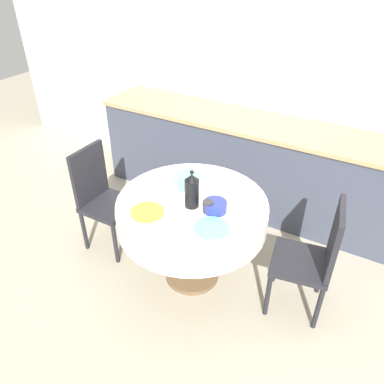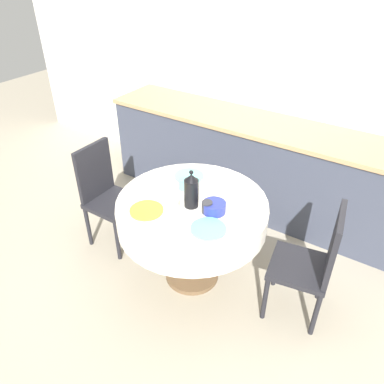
{
  "view_description": "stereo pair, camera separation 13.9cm",
  "coord_description": "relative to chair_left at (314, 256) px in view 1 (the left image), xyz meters",
  "views": [
    {
      "loc": [
        1.1,
        -1.93,
        2.34
      ],
      "look_at": [
        0.0,
        0.0,
        0.85
      ],
      "focal_mm": 35.0,
      "sensor_mm": 36.0,
      "label": 1
    },
    {
      "loc": [
        1.22,
        -1.86,
        2.34
      ],
      "look_at": [
        0.0,
        0.0,
        0.85
      ],
      "focal_mm": 35.0,
      "sensor_mm": 36.0,
      "label": 2
    }
  ],
  "objects": [
    {
      "name": "cup_far_left",
      "position": [
        -1.03,
        -0.06,
        0.3
      ],
      "size": [
        0.08,
        0.08,
        0.09
      ],
      "primitive_type": "cylinder",
      "color": "#5BA39E",
      "rests_on": "dining_table"
    },
    {
      "name": "cup_near_right",
      "position": [
        -0.73,
        -0.21,
        0.3
      ],
      "size": [
        0.08,
        0.08,
        0.09
      ],
      "primitive_type": "cylinder",
      "color": "#28282D",
      "rests_on": "dining_table"
    },
    {
      "name": "kitchen_counter",
      "position": [
        -0.89,
        1.08,
        -0.05
      ],
      "size": [
        3.24,
        0.64,
        0.93
      ],
      "color": "#383D4C",
      "rests_on": "ground_plane"
    },
    {
      "name": "cup_far_right",
      "position": [
        -0.82,
        -0.0,
        0.3
      ],
      "size": [
        0.08,
        0.08,
        0.09
      ],
      "primitive_type": "cylinder",
      "color": "white",
      "rests_on": "dining_table"
    },
    {
      "name": "plate_near_left",
      "position": [
        -1.09,
        -0.43,
        0.26
      ],
      "size": [
        0.24,
        0.24,
        0.01
      ],
      "primitive_type": "cylinder",
      "color": "yellow",
      "rests_on": "dining_table"
    },
    {
      "name": "plate_near_right",
      "position": [
        -0.62,
        -0.37,
        0.26
      ],
      "size": [
        0.24,
        0.24,
        0.01
      ],
      "primitive_type": "cylinder",
      "color": "#60BCB7",
      "rests_on": "dining_table"
    },
    {
      "name": "chair_left",
      "position": [
        0.0,
        0.0,
        0.0
      ],
      "size": [
        0.46,
        0.46,
        0.94
      ],
      "rotation": [
        0.0,
        0.0,
        -4.54
      ],
      "color": "black",
      "rests_on": "ground_plane"
    },
    {
      "name": "wall_back",
      "position": [
        -0.89,
        1.41,
        0.79
      ],
      "size": [
        7.0,
        0.05,
        2.6
      ],
      "color": "silver",
      "rests_on": "ground_plane"
    },
    {
      "name": "ground_plane",
      "position": [
        -0.89,
        -0.16,
        -0.51
      ],
      "size": [
        12.0,
        12.0,
        0.0
      ],
      "primitive_type": "plane",
      "color": "#9E937F"
    },
    {
      "name": "plate_far_left",
      "position": [
        -1.1,
        0.12,
        0.26
      ],
      "size": [
        0.24,
        0.24,
        0.01
      ],
      "primitive_type": "cylinder",
      "color": "#60BCB7",
      "rests_on": "dining_table"
    },
    {
      "name": "fruit_bowl",
      "position": [
        -0.69,
        -0.18,
        0.29
      ],
      "size": [
        0.16,
        0.16,
        0.08
      ],
      "primitive_type": "cylinder",
      "color": "navy",
      "rests_on": "dining_table"
    },
    {
      "name": "chair_right",
      "position": [
        -1.8,
        -0.16,
        0.0
      ],
      "size": [
        0.4,
        0.4,
        0.94
      ],
      "rotation": [
        0.0,
        0.0,
        -1.57
      ],
      "color": "black",
      "rests_on": "ground_plane"
    },
    {
      "name": "dining_table",
      "position": [
        -0.89,
        -0.16,
        0.12
      ],
      "size": [
        1.12,
        1.12,
        0.77
      ],
      "color": "brown",
      "rests_on": "ground_plane"
    },
    {
      "name": "coffee_carafe",
      "position": [
        -0.87,
        -0.21,
        0.38
      ],
      "size": [
        0.1,
        0.1,
        0.29
      ],
      "color": "black",
      "rests_on": "dining_table"
    },
    {
      "name": "cup_near_left",
      "position": [
        -0.94,
        -0.32,
        0.3
      ],
      "size": [
        0.08,
        0.08,
        0.09
      ],
      "primitive_type": "cylinder",
      "color": "white",
      "rests_on": "dining_table"
    },
    {
      "name": "plate_far_right",
      "position": [
        -0.64,
        0.07,
        0.26
      ],
      "size": [
        0.24,
        0.24,
        0.01
      ],
      "primitive_type": "cylinder",
      "color": "white",
      "rests_on": "dining_table"
    }
  ]
}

